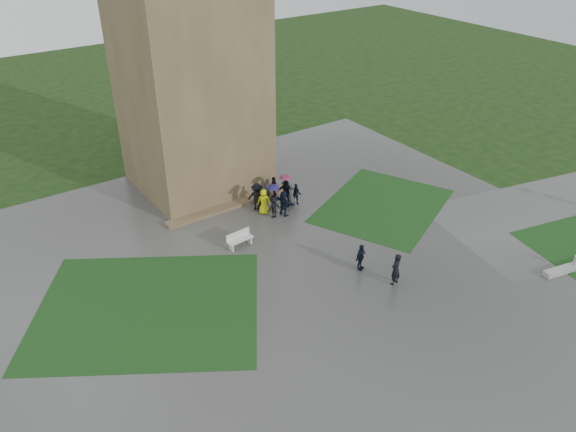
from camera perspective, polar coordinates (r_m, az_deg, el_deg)
ground at (r=29.98m, az=4.20°, el=-7.41°), size 120.00×120.00×0.00m
plaza at (r=31.23m, az=1.92°, el=-5.56°), size 34.00×34.00×0.02m
lawn_inset_left at (r=29.54m, az=-14.06°, el=-9.01°), size 14.10×13.46×0.01m
lawn_inset_right at (r=37.89m, az=9.61°, el=1.04°), size 11.12×10.15×0.01m
tower at (r=37.68m, az=-10.09°, el=15.61°), size 8.00×8.00×18.00m
tower_plinth at (r=37.30m, az=-5.93°, el=1.01°), size 9.00×0.80×0.22m
bench at (r=33.09m, az=-4.95°, el=-2.34°), size 1.65×0.63×0.94m
visitor_cluster at (r=36.60m, az=-1.25°, el=2.09°), size 3.54×3.66×2.36m
pedestrian_mid at (r=31.13m, az=7.39°, el=-4.16°), size 1.04×0.78×1.58m
pedestrian_near at (r=30.24m, az=10.89°, el=-5.33°), size 0.75×0.57×1.86m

